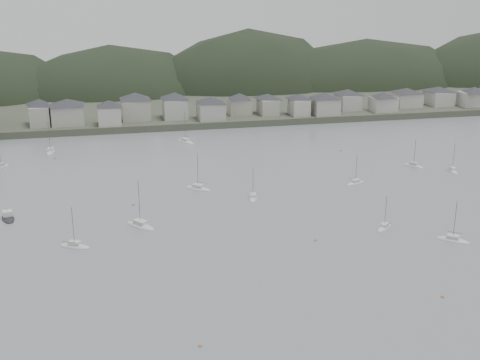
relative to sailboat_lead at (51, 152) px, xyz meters
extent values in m
plane|color=slate|center=(58.97, -144.67, -0.17)|extent=(900.00, 900.00, 0.00)
cube|color=#383D2D|center=(58.97, 150.33, 1.33)|extent=(900.00, 250.00, 3.00)
ellipsoid|color=black|center=(26.67, 128.19, -10.14)|extent=(132.08, 90.41, 79.74)
ellipsoid|color=black|center=(109.61, 128.26, -12.85)|extent=(133.88, 88.37, 101.41)
ellipsoid|color=black|center=(184.92, 123.24, -10.49)|extent=(165.81, 81.78, 82.55)
cube|color=#A09D92|center=(-6.03, 37.29, 7.12)|extent=(8.34, 12.91, 8.59)
pyramid|color=#2C2D32|center=(-6.03, 37.29, 12.92)|extent=(15.78, 15.78, 3.01)
cube|color=#A09D92|center=(5.65, 36.65, 7.01)|extent=(13.68, 13.35, 8.36)
pyramid|color=#2C2D32|center=(5.65, 36.65, 12.65)|extent=(20.07, 20.07, 2.93)
cube|color=#A6A49C|center=(23.39, 31.34, 6.87)|extent=(9.78, 10.20, 8.08)
pyramid|color=#2C2D32|center=(23.39, 31.34, 12.32)|extent=(14.83, 14.83, 2.83)
cube|color=#A09D92|center=(35.45, 40.97, 7.38)|extent=(12.59, 13.33, 9.09)
pyramid|color=#2C2D32|center=(35.45, 40.97, 13.51)|extent=(19.24, 19.24, 3.18)
cube|color=#A6A49C|center=(53.22, 39.43, 7.26)|extent=(10.74, 12.17, 8.87)
pyramid|color=#2C2D32|center=(53.22, 39.43, 13.25)|extent=(17.01, 17.01, 3.10)
cube|color=#A09D92|center=(68.89, 32.86, 6.68)|extent=(11.63, 12.09, 7.69)
pyramid|color=#2C2D32|center=(68.89, 32.86, 11.87)|extent=(17.61, 17.61, 2.69)
cube|color=#A09D92|center=(84.22, 41.52, 6.55)|extent=(10.37, 9.35, 7.44)
pyramid|color=#2C2D32|center=(84.22, 41.52, 11.57)|extent=(14.65, 14.65, 2.60)
cube|color=#A09D92|center=(97.59, 39.12, 6.44)|extent=(8.24, 12.20, 7.22)
pyramid|color=#2C2D32|center=(97.59, 39.12, 11.31)|extent=(15.17, 15.17, 2.53)
cube|color=#A6A49C|center=(111.46, 33.88, 6.56)|extent=(8.06, 10.91, 7.46)
pyramid|color=#2C2D32|center=(111.46, 33.88, 11.60)|extent=(14.08, 14.08, 2.61)
cube|color=#A09D92|center=(123.78, 32.39, 6.66)|extent=(11.73, 11.78, 7.66)
pyramid|color=#2C2D32|center=(123.78, 32.39, 11.83)|extent=(17.46, 17.46, 2.68)
cube|color=#A6A49C|center=(139.60, 42.24, 6.50)|extent=(10.19, 13.02, 7.33)
pyramid|color=#2C2D32|center=(139.60, 42.24, 11.45)|extent=(17.23, 17.23, 2.57)
cube|color=#A6A49C|center=(154.51, 33.39, 6.27)|extent=(11.70, 9.81, 6.88)
pyramid|color=#2C2D32|center=(154.51, 33.39, 10.91)|extent=(15.97, 15.97, 2.41)
cube|color=#A6A49C|center=(171.37, 42.23, 6.33)|extent=(12.83, 12.48, 7.00)
pyramid|color=#2C2D32|center=(171.37, 42.23, 11.05)|extent=(18.79, 18.79, 2.45)
cube|color=#A6A49C|center=(189.70, 42.75, 6.31)|extent=(11.07, 13.50, 6.97)
pyramid|color=#2C2D32|center=(189.70, 42.75, 11.02)|extent=(18.25, 18.25, 2.44)
cube|color=#A6A49C|center=(204.99, 35.05, 6.50)|extent=(13.75, 9.12, 7.34)
pyramid|color=#2C2D32|center=(204.99, 35.05, 11.45)|extent=(16.97, 16.97, 2.57)
ellipsoid|color=silver|center=(0.00, 0.00, -0.12)|extent=(3.86, 9.69, 1.89)
cube|color=silver|center=(0.00, 0.00, 1.13)|extent=(2.37, 3.48, 0.70)
cylinder|color=#3F3F42|center=(0.00, 0.00, 5.94)|extent=(0.12, 0.12, 11.82)
cylinder|color=#3F3F42|center=(0.15, -1.69, 1.68)|extent=(0.48, 4.25, 0.10)
ellipsoid|color=silver|center=(62.89, -69.93, -0.12)|extent=(4.68, 8.17, 1.56)
cube|color=silver|center=(62.89, -69.93, 0.96)|extent=(2.44, 3.11, 0.70)
cylinder|color=#3F3F42|center=(62.89, -69.93, 4.89)|extent=(0.12, 0.12, 9.73)
cylinder|color=#3F3F42|center=(62.48, -68.59, 1.51)|extent=(1.13, 3.37, 0.10)
ellipsoid|color=silver|center=(126.83, -49.35, -0.12)|extent=(6.39, 7.61, 1.52)
cube|color=silver|center=(126.83, -49.35, 0.94)|extent=(2.91, 3.14, 0.70)
cylinder|color=#3F3F42|center=(126.83, -49.35, 4.78)|extent=(0.12, 0.12, 9.50)
cylinder|color=#3F3F42|center=(126.04, -50.46, 1.49)|extent=(2.06, 2.85, 0.10)
ellipsoid|color=silver|center=(48.20, -57.54, -0.12)|extent=(8.88, 8.12, 1.83)
cube|color=silver|center=(48.20, -57.54, 1.09)|extent=(3.74, 3.60, 0.70)
cylinder|color=#3F3F42|center=(48.20, -57.54, 5.74)|extent=(0.12, 0.12, 11.43)
cylinder|color=#3F3F42|center=(49.46, -56.48, 1.64)|extent=(3.21, 2.72, 0.10)
ellipsoid|color=silver|center=(52.94, 4.31, -0.12)|extent=(7.68, 9.92, 1.94)
cube|color=silver|center=(52.94, 4.31, 1.15)|extent=(3.59, 4.01, 0.70)
cylinder|color=#3F3F42|center=(52.94, 4.31, 6.10)|extent=(0.12, 0.12, 12.14)
cylinder|color=#3F3F42|center=(53.85, 5.81, 1.70)|extent=(2.35, 3.79, 0.10)
ellipsoid|color=silver|center=(90.79, -100.74, -0.12)|extent=(6.77, 6.03, 1.38)
cube|color=silver|center=(90.79, -100.74, 0.87)|extent=(2.83, 2.69, 0.70)
cylinder|color=#3F3F42|center=(90.79, -100.74, 4.34)|extent=(0.12, 0.12, 8.63)
cylinder|color=#3F3F42|center=(91.76, -101.51, 1.42)|extent=(2.49, 2.02, 0.10)
ellipsoid|color=silver|center=(28.36, -85.04, -0.12)|extent=(8.76, 9.77, 2.00)
cube|color=silver|center=(28.36, -85.04, 1.18)|extent=(3.90, 4.10, 0.70)
cylinder|color=#3F3F42|center=(28.36, -85.04, 6.27)|extent=(0.12, 0.12, 12.47)
cylinder|color=#3F3F42|center=(27.23, -86.44, 1.73)|extent=(2.90, 3.55, 0.10)
ellipsoid|color=silver|center=(136.90, -57.78, -0.12)|extent=(3.93, 8.25, 1.58)
cube|color=silver|center=(136.90, -57.78, 0.97)|extent=(2.22, 3.04, 0.70)
cylinder|color=#3F3F42|center=(136.90, -57.78, 4.98)|extent=(0.12, 0.12, 9.90)
cylinder|color=#3F3F42|center=(136.64, -56.37, 1.52)|extent=(0.75, 3.52, 0.10)
ellipsoid|color=silver|center=(11.82, -95.00, -0.12)|extent=(8.33, 6.00, 1.61)
cube|color=silver|center=(11.82, -95.00, 0.98)|extent=(3.32, 2.87, 0.70)
cylinder|color=#3F3F42|center=(11.82, -95.00, 5.06)|extent=(0.12, 0.12, 10.06)
cylinder|color=#3F3F42|center=(10.53, -95.67, 1.53)|extent=(3.26, 1.76, 0.10)
ellipsoid|color=silver|center=(103.73, -112.22, -0.12)|extent=(7.91, 7.41, 1.65)
cube|color=silver|center=(103.73, -112.22, 1.00)|extent=(3.36, 3.26, 0.70)
cylinder|color=#3F3F42|center=(103.73, -112.22, 5.17)|extent=(0.12, 0.12, 10.28)
cylinder|color=#3F3F42|center=(104.84, -111.24, 1.55)|extent=(2.84, 2.52, 0.10)
ellipsoid|color=silver|center=(98.77, -63.27, -0.12)|extent=(7.82, 4.87, 1.49)
cube|color=silver|center=(98.77, -63.27, 0.93)|extent=(3.02, 2.46, 0.70)
cylinder|color=#3F3F42|center=(98.77, -63.27, 4.69)|extent=(0.12, 0.12, 9.32)
cylinder|color=#3F3F42|center=(97.51, -62.80, 1.48)|extent=(3.18, 1.28, 0.10)
ellipsoid|color=silver|center=(-15.66, -17.58, -0.12)|extent=(6.39, 7.37, 1.49)
cube|color=silver|center=(-15.66, -17.58, 0.92)|extent=(2.88, 3.06, 0.70)
cylinder|color=#3F3F42|center=(-15.66, -17.58, 4.68)|extent=(0.12, 0.12, 9.30)
cylinder|color=#3F3F42|center=(-14.85, -18.65, 1.47)|extent=(2.10, 2.73, 0.10)
ellipsoid|color=black|center=(-6.59, -71.39, -0.12)|extent=(5.25, 9.24, 1.92)
cube|color=silver|center=(-6.59, -71.39, 1.49)|extent=(3.03, 3.15, 1.40)
cylinder|color=#3F3F42|center=(-6.59, -71.39, 2.39)|extent=(0.10, 0.10, 1.20)
sphere|color=#C27540|center=(85.73, -137.88, -0.02)|extent=(0.70, 0.70, 0.70)
sphere|color=#C27540|center=(27.51, -67.86, -0.02)|extent=(0.70, 0.70, 0.70)
sphere|color=#C27540|center=(34.62, -144.31, -0.02)|extent=(0.70, 0.70, 0.70)
sphere|color=#C27540|center=(110.08, -23.08, -0.02)|extent=(0.70, 0.70, 0.70)
sphere|color=#C27540|center=(70.38, -104.37, -0.02)|extent=(0.70, 0.70, 0.70)
sphere|color=#C27540|center=(2.10, -10.25, -0.02)|extent=(0.70, 0.70, 0.70)
camera|label=1|loc=(20.75, -236.02, 59.74)|focal=45.24mm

